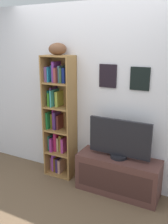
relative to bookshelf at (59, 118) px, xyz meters
name	(u,v)px	position (x,y,z in m)	size (l,w,h in m)	color
ground	(48,222)	(0.46, -0.99, -0.90)	(5.20, 5.20, 0.04)	brown
back_wall	(91,96)	(0.47, 0.13, 0.35)	(4.80, 0.08, 2.47)	silver
bookshelf	(59,118)	(0.00, 0.00, 0.00)	(0.44, 0.27, 1.79)	olive
football	(58,49)	(0.04, -0.03, 0.99)	(0.24, 0.16, 0.16)	brown
tv_stand	(118,175)	(0.97, -0.09, -0.63)	(1.09, 0.38, 0.51)	#512F2B
television	(119,139)	(0.97, -0.09, -0.12)	(0.81, 0.22, 0.52)	black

